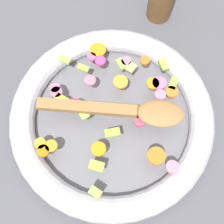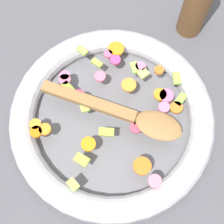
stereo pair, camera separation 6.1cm
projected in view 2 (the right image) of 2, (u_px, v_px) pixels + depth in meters
ground_plane at (112, 121)px, 0.66m from camera, size 4.00×4.00×0.00m
skillet at (112, 117)px, 0.63m from camera, size 0.41×0.41×0.05m
chopped_vegetables at (117, 103)px, 0.61m from camera, size 0.32×0.31×0.01m
wooden_spoon at (126, 114)px, 0.59m from camera, size 0.12×0.28×0.01m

